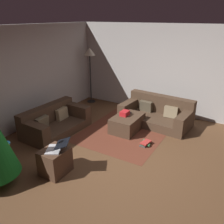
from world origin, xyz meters
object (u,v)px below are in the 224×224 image
couch_right (157,114)px  corner_lamp (90,56)px  book_stack (146,143)px  couch_left (54,122)px  tv_remote (128,112)px  gift_box (125,113)px  side_table (55,161)px  ottoman (127,123)px  laptop (57,147)px

couch_right → corner_lamp: size_ratio=1.06×
book_stack → corner_lamp: (1.79, 2.81, 1.53)m
couch_left → tv_remote: size_ratio=10.94×
couch_left → gift_box: bearing=126.4°
couch_left → gift_box: (1.03, -1.51, 0.19)m
gift_box → side_table: bearing=173.7°
tv_remote → side_table: 2.55m
ottoman → book_stack: ottoman is taller
side_table → tv_remote: bearing=-5.8°
ottoman → book_stack: size_ratio=2.85×
book_stack → laptop: bearing=150.7°
laptop → corner_lamp: 4.15m
side_table → corner_lamp: 4.24m
side_table → laptop: (0.03, -0.06, 0.31)m
couch_left → tv_remote: (1.24, -1.52, 0.15)m
ottoman → laptop: laptop is taller
couch_left → gift_box: size_ratio=7.07×
couch_right → corner_lamp: bearing=-6.0°
side_table → couch_right: bearing=-14.9°
tv_remote → side_table: bearing=157.1°
couch_right → laptop: size_ratio=3.63×
side_table → book_stack: bearing=-30.2°
couch_right → tv_remote: (-0.62, 0.58, 0.14)m
gift_box → couch_left: bearing=124.1°
couch_left → tv_remote: 1.96m
ottoman → laptop: size_ratio=1.76×
tv_remote → laptop: laptop is taller
corner_lamp → couch_right: bearing=-100.5°
couch_left → laptop: bearing=48.4°
couch_right → laptop: 3.23m
couch_right → tv_remote: couch_right is taller
ottoman → corner_lamp: bearing=57.6°
gift_box → tv_remote: bearing=-0.1°
couch_left → corner_lamp: (2.34, 0.48, 1.31)m
couch_right → ottoman: couch_right is taller
side_table → laptop: size_ratio=0.97×
book_stack → corner_lamp: bearing=57.5°
ottoman → tv_remote: (0.22, 0.08, 0.21)m
couch_left → ottoman: size_ratio=1.86×
book_stack → couch_left: bearing=103.1°
corner_lamp → book_stack: bearing=-122.5°
gift_box → couch_right: bearing=-34.8°
couch_left → ottoman: couch_left is taller
laptop → couch_right: bearing=-14.0°
gift_box → laptop: bearing=174.9°
couch_right → couch_left: bearing=46.1°
ottoman → tv_remote: 0.32m
gift_box → side_table: gift_box is taller
laptop → book_stack: 2.13m
book_stack → gift_box: bearing=59.2°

